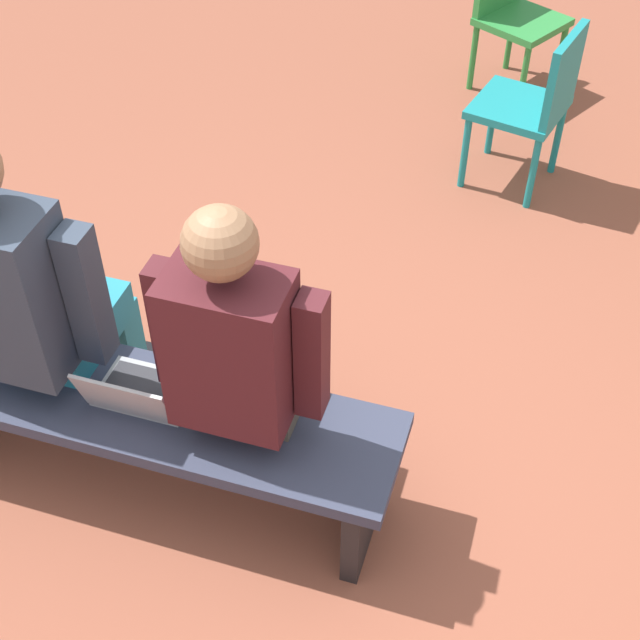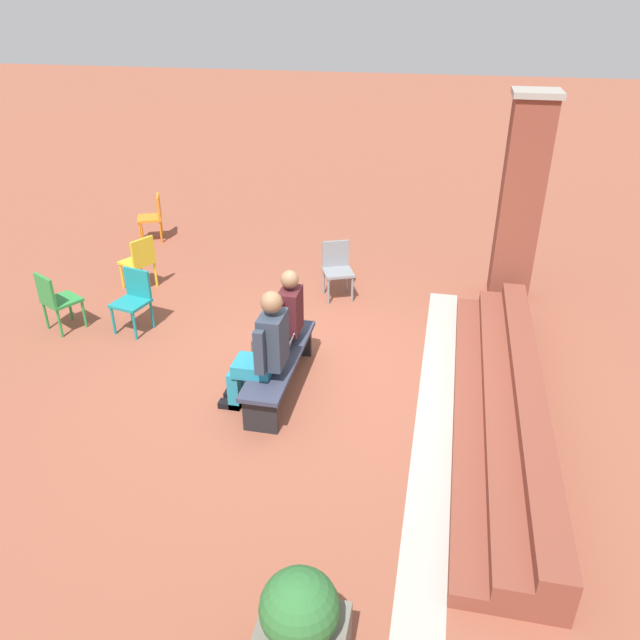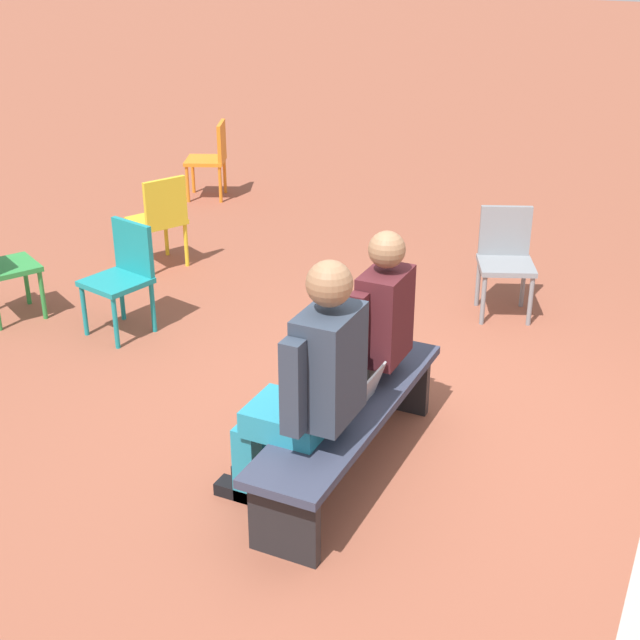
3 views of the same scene
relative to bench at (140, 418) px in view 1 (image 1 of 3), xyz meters
The scene contains 7 objects.
ground_plane 0.55m from the bench, 155.79° to the left, with size 60.00×60.00×0.00m, color brown.
bench is the anchor object (origin of this frame).
person_student 0.53m from the bench, 169.99° to the right, with size 0.54×0.68×1.34m.
person_adult 0.55m from the bench, 11.06° to the right, with size 0.60×0.75×1.43m.
laptop 0.15m from the bench, 152.63° to the left, with size 0.32×0.29×0.21m.
plastic_chair_mid_courtyard 2.52m from the bench, 113.89° to the right, with size 0.50×0.50×0.84m.
plastic_chair_far_left 3.39m from the bench, 102.98° to the right, with size 0.57×0.57×0.84m.
Camera 1 is at (-0.79, 1.51, 2.70)m, focal length 50.00 mm.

